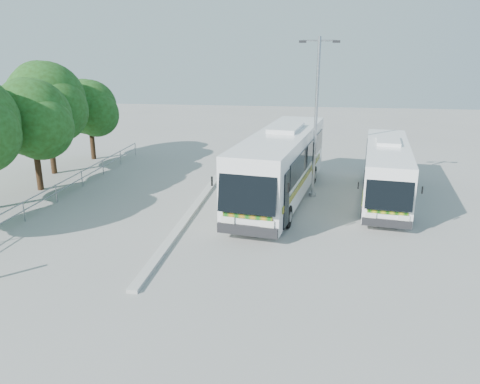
% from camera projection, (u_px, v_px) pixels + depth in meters
% --- Properties ---
extents(ground, '(100.00, 100.00, 0.00)m').
position_uv_depth(ground, '(228.00, 232.00, 21.28)').
color(ground, '#969692').
rests_on(ground, ground).
extents(kerb_divider, '(0.40, 16.00, 0.15)m').
position_uv_depth(kerb_divider, '(190.00, 214.00, 23.48)').
color(kerb_divider, '#B2B2AD').
rests_on(kerb_divider, ground).
extents(railing, '(0.06, 22.00, 1.00)m').
position_uv_depth(railing, '(65.00, 184.00, 26.25)').
color(railing, gray).
rests_on(railing, ground).
extents(tree_far_c, '(4.97, 4.69, 6.49)m').
position_uv_depth(tree_far_c, '(33.00, 118.00, 26.56)').
color(tree_far_c, '#382314').
rests_on(tree_far_c, ground).
extents(tree_far_d, '(5.62, 5.30, 7.33)m').
position_uv_depth(tree_far_d, '(47.00, 101.00, 30.07)').
color(tree_far_d, '#382314').
rests_on(tree_far_d, ground).
extents(tree_far_e, '(4.54, 4.28, 5.92)m').
position_uv_depth(tree_far_e, '(90.00, 107.00, 34.50)').
color(tree_far_e, '#382314').
rests_on(tree_far_e, ground).
extents(coach_main, '(4.69, 13.63, 3.71)m').
position_uv_depth(coach_main, '(281.00, 163.00, 25.49)').
color(coach_main, white).
rests_on(coach_main, ground).
extents(coach_adjacent, '(3.52, 11.09, 3.03)m').
position_uv_depth(coach_adjacent, '(386.00, 170.00, 25.64)').
color(coach_adjacent, white).
rests_on(coach_adjacent, ground).
extents(lamppost, '(2.12, 0.34, 8.65)m').
position_uv_depth(lamppost, '(316.00, 112.00, 25.17)').
color(lamppost, '#999DA2').
rests_on(lamppost, ground).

